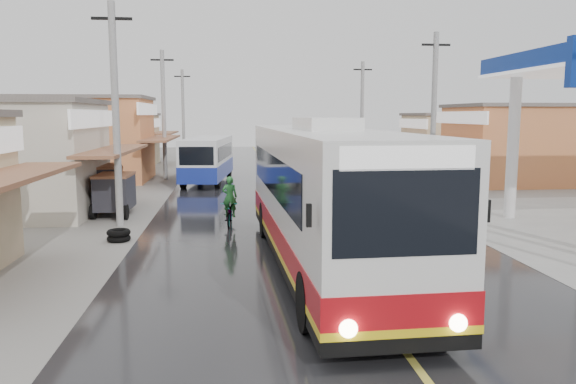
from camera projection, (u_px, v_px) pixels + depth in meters
name	position (u px, v px, depth m)	size (l,w,h in m)	color
ground	(365.00, 299.00, 12.47)	(120.00, 120.00, 0.00)	slate
road	(291.00, 199.00, 27.25)	(12.00, 90.00, 0.02)	black
centre_line	(291.00, 199.00, 27.25)	(0.15, 90.00, 0.01)	#D8CC4C
shopfronts_left	(34.00, 194.00, 28.87)	(11.00, 44.00, 5.20)	tan
utility_poles_left	(148.00, 198.00, 27.52)	(1.60, 50.00, 8.00)	gray
utility_poles_right	(431.00, 197.00, 27.97)	(1.60, 36.00, 8.00)	gray
coach_bus	(324.00, 197.00, 14.83)	(3.22, 12.80, 3.97)	silver
second_bus	(208.00, 159.00, 33.68)	(3.06, 8.26, 2.68)	silver
cyclist	(230.00, 209.00, 20.64)	(0.72, 1.75, 1.85)	black
tricycle_near	(104.00, 183.00, 24.61)	(2.12, 2.56, 1.89)	#26262D
tricycle_far	(114.00, 192.00, 22.57)	(1.52, 2.27, 1.71)	#26262D
tyre_stack	(119.00, 235.00, 18.14)	(0.76, 0.76, 0.39)	black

